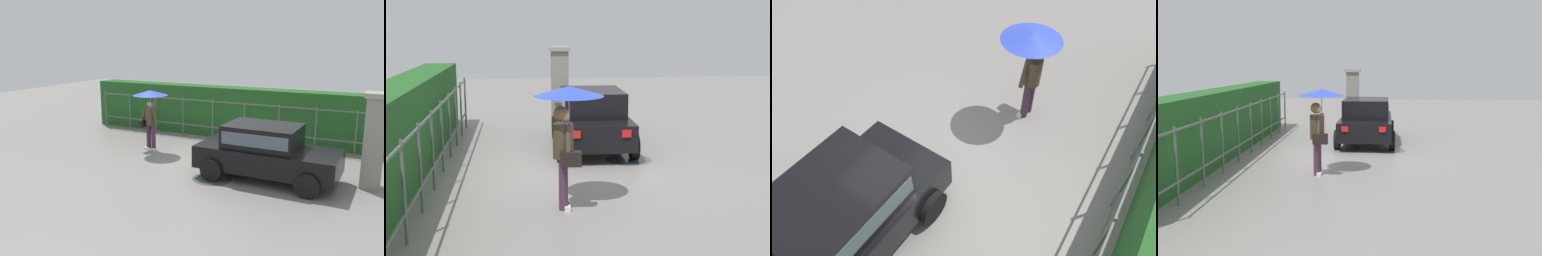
{
  "view_description": "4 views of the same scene",
  "coord_description": "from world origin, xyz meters",
  "views": [
    {
      "loc": [
        4.73,
        -10.52,
        3.68
      ],
      "look_at": [
        -0.59,
        -0.08,
        1.07
      ],
      "focal_mm": 37.35,
      "sensor_mm": 36.0,
      "label": 1
    },
    {
      "loc": [
        -10.84,
        1.27,
        2.99
      ],
      "look_at": [
        -0.48,
        0.08,
        0.97
      ],
      "focal_mm": 49.01,
      "sensor_mm": 36.0,
      "label": 2
    },
    {
      "loc": [
        2.93,
        2.46,
        5.6
      ],
      "look_at": [
        -0.5,
        0.22,
        1.12
      ],
      "focal_mm": 33.61,
      "sensor_mm": 36.0,
      "label": 3
    },
    {
      "loc": [
        -12.84,
        -0.81,
        2.65
      ],
      "look_at": [
        -0.56,
        -0.12,
        0.85
      ],
      "focal_mm": 41.64,
      "sensor_mm": 36.0,
      "label": 4
    }
  ],
  "objects": [
    {
      "name": "ground_plane",
      "position": [
        0.0,
        0.0,
        0.0
      ],
      "size": [
        40.0,
        40.0,
        0.0
      ],
      "primitive_type": "plane",
      "color": "gray"
    },
    {
      "name": "car",
      "position": [
        1.83,
        -0.52,
        0.8
      ],
      "size": [
        3.77,
        1.93,
        1.48
      ],
      "rotation": [
        0.0,
        0.0,
        -0.02
      ],
      "color": "black",
      "rests_on": "ground"
    },
    {
      "name": "pedestrian",
      "position": [
        -2.44,
        0.49,
        1.55
      ],
      "size": [
        1.15,
        1.15,
        2.04
      ],
      "rotation": [
        0.0,
        0.0,
        -1.64
      ],
      "color": "#47283D",
      "rests_on": "ground"
    },
    {
      "name": "gate_pillar",
      "position": [
        4.41,
        0.06,
        1.24
      ],
      "size": [
        0.6,
        0.6,
        2.42
      ],
      "color": "gray",
      "rests_on": "ground"
    },
    {
      "name": "fence_section",
      "position": [
        -0.6,
        2.86,
        0.83
      ],
      "size": [
        11.3,
        0.05,
        1.5
      ],
      "color": "#59605B",
      "rests_on": "ground"
    },
    {
      "name": "hedge_row",
      "position": [
        -0.6,
        3.59,
        0.95
      ],
      "size": [
        12.25,
        0.9,
        1.9
      ],
      "primitive_type": "cube",
      "color": "#235B23",
      "rests_on": "ground"
    },
    {
      "name": "puddle_near",
      "position": [
        0.58,
        -1.2,
        0.0
      ],
      "size": [
        1.06,
        1.06,
        0.0
      ],
      "primitive_type": "cylinder",
      "color": "#4C545B",
      "rests_on": "ground"
    }
  ]
}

